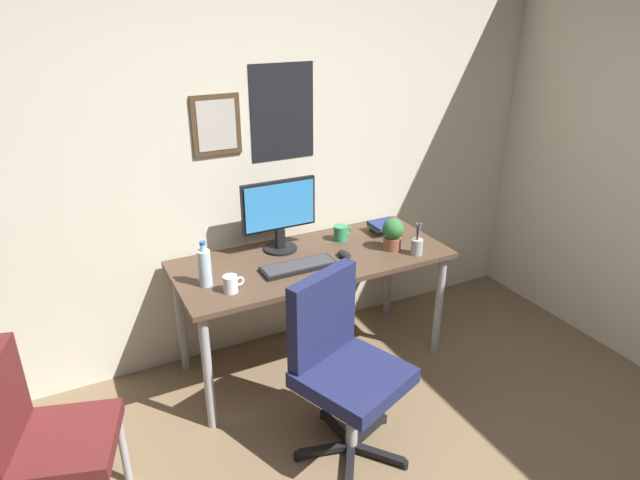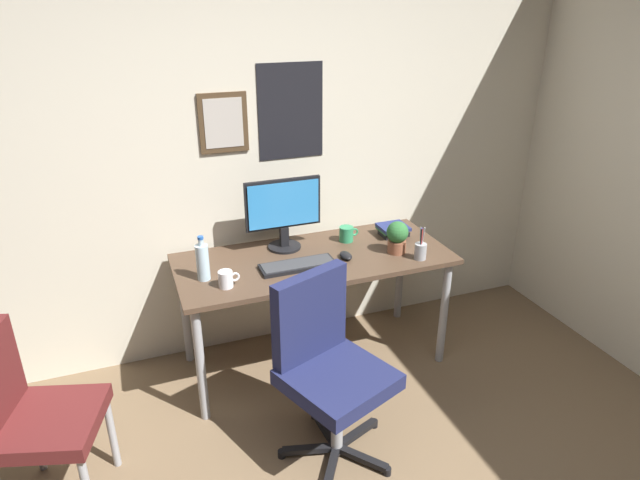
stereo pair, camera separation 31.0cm
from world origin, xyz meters
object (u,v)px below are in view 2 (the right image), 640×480
water_bottle (203,262)px  pen_cup (420,250)px  monitor (283,211)px  keyboard (298,265)px  potted_plant (397,236)px  computer_mouse (346,256)px  coffee_mug_near (226,279)px  side_chair (31,412)px  coffee_mug_far (347,234)px  book_stack_left (393,230)px  office_chair (327,360)px

water_bottle → pen_cup: (1.22, -0.19, -0.05)m
monitor → water_bottle: (-0.53, -0.24, -0.13)m
keyboard → potted_plant: potted_plant is taller
computer_mouse → coffee_mug_near: size_ratio=0.96×
potted_plant → computer_mouse: bearing=175.1°
side_chair → pen_cup: pen_cup is taller
potted_plant → pen_cup: (0.09, -0.13, -0.05)m
computer_mouse → potted_plant: size_ratio=0.56×
coffee_mug_far → book_stack_left: bearing=-3.5°
coffee_mug_far → monitor: bearing=174.2°
computer_mouse → water_bottle: water_bottle is taller
coffee_mug_near → coffee_mug_far: (0.83, 0.33, 0.00)m
coffee_mug_near → book_stack_left: size_ratio=0.63×
potted_plant → water_bottle: bearing=176.9°
office_chair → computer_mouse: bearing=59.9°
water_bottle → potted_plant: bearing=-3.1°
water_bottle → coffee_mug_near: bearing=-53.2°
coffee_mug_near → water_bottle: bearing=126.8°
book_stack_left → side_chair: bearing=-161.5°
potted_plant → keyboard: bearing=178.4°
coffee_mug_far → pen_cup: bearing=-52.4°
monitor → pen_cup: (0.70, -0.43, -0.19)m
computer_mouse → coffee_mug_near: bearing=-172.5°
monitor → office_chair: bearing=-94.5°
computer_mouse → coffee_mug_far: (0.10, 0.23, 0.03)m
coffee_mug_far → pen_cup: pen_cup is taller
side_chair → book_stack_left: side_chair is taller
keyboard → coffee_mug_far: size_ratio=3.41×
office_chair → book_stack_left: bearing=47.0°
monitor → coffee_mug_near: monitor is taller
monitor → coffee_mug_far: size_ratio=3.65×
book_stack_left → computer_mouse: bearing=-153.0°
side_chair → coffee_mug_near: (0.95, 0.39, 0.27)m
coffee_mug_far → pen_cup: 0.49m
side_chair → keyboard: side_chair is taller
water_bottle → pen_cup: size_ratio=1.26×
office_chair → keyboard: bearing=84.2°
book_stack_left → office_chair: bearing=-133.0°
water_bottle → coffee_mug_near: 0.17m
computer_mouse → water_bottle: (-0.82, 0.03, 0.09)m
office_chair → water_bottle: bearing=124.8°
office_chair → book_stack_left: (0.78, 0.84, 0.24)m
side_chair → coffee_mug_far: (1.78, 0.72, 0.28)m
computer_mouse → coffee_mug_far: bearing=65.9°
monitor → potted_plant: (0.61, -0.30, -0.13)m
office_chair → side_chair: size_ratio=1.09×
monitor → computer_mouse: bearing=-43.0°
coffee_mug_near → pen_cup: bearing=-3.1°
monitor → keyboard: bearing=-91.7°
side_chair → coffee_mug_far: size_ratio=6.94×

